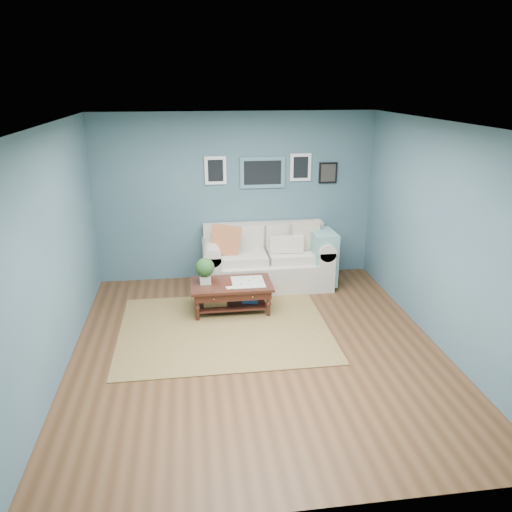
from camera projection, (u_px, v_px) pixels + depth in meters
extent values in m
plane|color=brown|center=(257.00, 348.00, 6.18)|extent=(5.00, 5.00, 0.00)
plane|color=white|center=(257.00, 124.00, 5.29)|extent=(5.00, 5.00, 0.00)
cube|color=#3B5767|center=(236.00, 197.00, 8.07)|extent=(4.50, 0.02, 2.70)
cube|color=#3B5767|center=(308.00, 358.00, 3.40)|extent=(4.50, 0.02, 2.70)
cube|color=#3B5767|center=(54.00, 254.00, 5.45)|extent=(0.02, 5.00, 2.70)
cube|color=#3B5767|center=(441.00, 237.00, 6.02)|extent=(0.02, 5.00, 2.70)
cube|color=slate|center=(262.00, 172.00, 7.97)|extent=(0.72, 0.03, 0.50)
cube|color=black|center=(263.00, 173.00, 7.95)|extent=(0.60, 0.01, 0.38)
cube|color=white|center=(215.00, 170.00, 7.86)|extent=(0.34, 0.03, 0.44)
cube|color=white|center=(301.00, 167.00, 8.03)|extent=(0.34, 0.03, 0.44)
cube|color=black|center=(328.00, 173.00, 8.12)|extent=(0.30, 0.03, 0.34)
cube|color=brown|center=(224.00, 329.00, 6.66)|extent=(2.76, 2.21, 0.01)
cube|color=beige|center=(267.00, 272.00, 8.02)|extent=(1.50, 0.93, 0.44)
cube|color=beige|center=(263.00, 238.00, 8.20)|extent=(1.96, 0.23, 0.51)
cube|color=beige|center=(212.00, 269.00, 7.88)|extent=(0.25, 0.93, 0.65)
cube|color=beige|center=(320.00, 264.00, 8.10)|extent=(0.25, 0.93, 0.65)
cylinder|color=beige|center=(211.00, 249.00, 7.77)|extent=(0.27, 0.93, 0.27)
cylinder|color=beige|center=(321.00, 245.00, 7.99)|extent=(0.27, 0.93, 0.27)
cube|color=beige|center=(242.00, 258.00, 7.82)|extent=(0.76, 0.59, 0.14)
cube|color=beige|center=(292.00, 256.00, 7.92)|extent=(0.76, 0.59, 0.14)
cube|color=beige|center=(240.00, 237.00, 8.01)|extent=(0.76, 0.13, 0.38)
cube|color=beige|center=(289.00, 235.00, 8.11)|extent=(0.76, 0.13, 0.38)
cube|color=#D3633D|center=(225.00, 240.00, 7.69)|extent=(0.51, 0.18, 0.50)
cube|color=beige|center=(306.00, 235.00, 7.93)|extent=(0.50, 0.19, 0.49)
cube|color=beige|center=(286.00, 244.00, 7.80)|extent=(0.53, 0.13, 0.25)
cube|color=#7AAAAC|center=(322.00, 257.00, 7.93)|extent=(0.36, 0.58, 0.84)
cube|color=#33180E|center=(231.00, 284.00, 7.07)|extent=(1.14, 0.67, 0.04)
cube|color=#33180E|center=(231.00, 289.00, 7.09)|extent=(1.07, 0.59, 0.11)
cube|color=#33180E|center=(232.00, 304.00, 7.17)|extent=(0.97, 0.50, 0.02)
sphere|color=gold|center=(214.00, 299.00, 6.77)|extent=(0.03, 0.03, 0.03)
sphere|color=gold|center=(253.00, 297.00, 6.84)|extent=(0.03, 0.03, 0.03)
cylinder|color=#33180E|center=(197.00, 308.00, 6.83)|extent=(0.06, 0.06, 0.39)
cylinder|color=#33180E|center=(268.00, 304.00, 6.96)|extent=(0.06, 0.06, 0.39)
cylinder|color=#33180E|center=(196.00, 293.00, 7.32)|extent=(0.06, 0.06, 0.39)
cylinder|color=#33180E|center=(263.00, 289.00, 7.44)|extent=(0.06, 0.06, 0.39)
cube|color=beige|center=(205.00, 279.00, 7.04)|extent=(0.15, 0.15, 0.11)
sphere|color=#214F1E|center=(205.00, 267.00, 6.98)|extent=(0.27, 0.27, 0.27)
cube|color=silver|center=(248.00, 282.00, 7.09)|extent=(0.46, 0.46, 0.01)
cube|color=#9E7648|center=(215.00, 298.00, 7.10)|extent=(0.32, 0.23, 0.19)
cube|color=#23528A|center=(250.00, 298.00, 7.20)|extent=(0.23, 0.17, 0.11)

